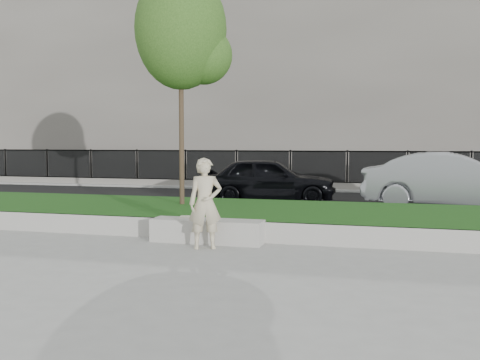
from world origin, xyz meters
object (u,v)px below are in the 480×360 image
(car_dark, at_px, (268,180))
(car_silver, at_px, (453,181))
(stone_bench, at_px, (207,231))
(book, at_px, (186,217))
(man, at_px, (205,203))
(young_tree, at_px, (185,34))

(car_dark, relative_size, car_silver, 0.86)
(stone_bench, xyz_separation_m, book, (-0.48, 0.15, 0.23))
(stone_bench, relative_size, car_dark, 0.52)
(man, relative_size, book, 6.67)
(book, distance_m, car_silver, 8.26)
(man, relative_size, car_dark, 0.39)
(book, height_order, car_dark, car_dark)
(man, bearing_deg, stone_bench, 82.84)
(young_tree, distance_m, car_dark, 5.63)
(book, relative_size, young_tree, 0.04)
(book, bearing_deg, young_tree, 95.86)
(book, distance_m, young_tree, 4.85)
(stone_bench, bearing_deg, car_dark, 92.28)
(car_silver, bearing_deg, young_tree, 124.52)
(young_tree, relative_size, car_dark, 1.35)
(man, distance_m, book, 1.01)
(book, height_order, car_silver, car_silver)
(car_dark, xyz_separation_m, car_silver, (5.34, -0.42, 0.09))
(young_tree, height_order, car_silver, young_tree)
(book, xyz_separation_m, young_tree, (-0.98, 2.50, 4.04))
(stone_bench, bearing_deg, young_tree, 118.77)
(car_dark, bearing_deg, book, 168.30)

